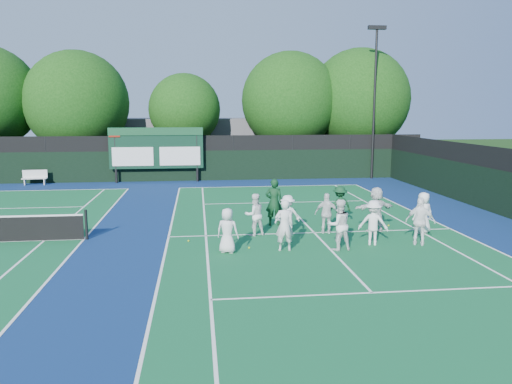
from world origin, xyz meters
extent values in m
plane|color=black|center=(0.00, 0.00, 0.00)|extent=(120.00, 120.00, 0.00)
cube|color=navy|center=(-6.00, 1.00, 0.00)|extent=(34.00, 32.00, 0.01)
cube|color=#135C31|center=(0.00, 1.00, 0.01)|extent=(10.97, 23.77, 0.00)
cube|color=white|center=(0.00, 12.88, 0.01)|extent=(10.97, 0.08, 0.00)
cube|color=white|center=(-5.49, 1.00, 0.01)|extent=(0.08, 23.77, 0.00)
cube|color=white|center=(5.49, 1.00, 0.01)|extent=(0.08, 23.77, 0.00)
cube|color=white|center=(-4.12, 1.00, 0.01)|extent=(0.08, 23.77, 0.00)
cube|color=white|center=(4.12, 1.00, 0.01)|extent=(0.08, 23.77, 0.00)
cube|color=white|center=(0.00, -5.40, 0.01)|extent=(8.23, 0.08, 0.00)
cube|color=white|center=(0.00, 7.40, 0.01)|extent=(8.23, 0.08, 0.00)
cube|color=white|center=(0.00, 1.00, 0.01)|extent=(0.08, 12.80, 0.00)
cube|color=white|center=(-14.00, 12.88, 0.01)|extent=(10.97, 0.08, 0.00)
cube|color=white|center=(-8.52, 1.00, 0.01)|extent=(0.08, 23.77, 0.00)
cube|color=white|center=(-9.88, 1.00, 0.01)|extent=(0.08, 23.77, 0.00)
cube|color=black|center=(-6.00, 16.00, 1.00)|extent=(34.00, 0.08, 2.00)
cube|color=black|center=(-6.00, 16.00, 2.50)|extent=(34.00, 0.05, 1.00)
cylinder|color=black|center=(-9.60, 15.60, 1.75)|extent=(0.16, 0.16, 3.50)
cylinder|color=black|center=(-4.40, 15.60, 1.75)|extent=(0.16, 0.16, 3.50)
cube|color=black|center=(-7.00, 15.60, 2.20)|extent=(6.00, 0.15, 2.60)
cube|color=#134224|center=(-7.00, 15.50, 3.30)|extent=(6.00, 0.05, 0.50)
cube|color=silver|center=(-8.50, 15.50, 1.70)|extent=(2.60, 0.04, 1.20)
cube|color=silver|center=(-5.50, 15.50, 1.70)|extent=(2.60, 0.04, 1.20)
cube|color=maroon|center=(-9.60, 15.50, 3.20)|extent=(0.70, 0.04, 0.50)
cube|color=#58585D|center=(-2.00, 24.00, 2.00)|extent=(18.00, 6.00, 4.00)
cylinder|color=black|center=(7.50, 15.70, 5.00)|extent=(0.16, 0.16, 10.00)
cube|color=black|center=(7.50, 15.70, 10.00)|extent=(1.20, 0.30, 0.25)
cylinder|color=black|center=(-8.40, 1.00, 0.55)|extent=(0.10, 0.10, 1.10)
cube|color=silver|center=(-14.57, 15.30, 0.41)|extent=(1.50, 0.53, 0.06)
cube|color=silver|center=(-14.57, 15.45, 0.69)|extent=(1.47, 0.19, 0.49)
cube|color=silver|center=(-15.16, 15.30, 0.20)|extent=(0.09, 0.35, 0.39)
cube|color=silver|center=(-13.98, 15.30, 0.20)|extent=(0.09, 0.35, 0.39)
cylinder|color=black|center=(-12.68, 19.50, 1.23)|extent=(0.44, 0.44, 2.47)
sphere|color=#113B0D|center=(-12.68, 19.50, 5.17)|extent=(7.20, 7.20, 7.20)
sphere|color=#113B0D|center=(-12.08, 19.80, 4.45)|extent=(5.04, 5.04, 5.04)
cylinder|color=black|center=(-5.23, 19.50, 1.39)|extent=(0.44, 0.44, 2.78)
sphere|color=#113B0D|center=(-5.23, 19.50, 4.70)|extent=(5.13, 5.13, 5.13)
sphere|color=#113B0D|center=(-4.63, 19.80, 4.19)|extent=(3.59, 3.59, 3.59)
cylinder|color=black|center=(2.45, 19.50, 1.34)|extent=(0.44, 0.44, 2.67)
sphere|color=#113B0D|center=(2.45, 19.50, 5.34)|extent=(7.12, 7.12, 7.12)
sphere|color=#113B0D|center=(3.05, 19.80, 4.63)|extent=(4.98, 4.98, 4.98)
cylinder|color=black|center=(7.69, 19.50, 1.32)|extent=(0.44, 0.44, 2.64)
sphere|color=#113B0D|center=(7.69, 19.50, 5.45)|extent=(7.48, 7.48, 7.48)
sphere|color=#113B0D|center=(8.29, 19.80, 4.70)|extent=(5.24, 5.24, 5.24)
sphere|color=#B1C717|center=(-2.69, -0.89, 0.03)|extent=(0.07, 0.07, 0.07)
sphere|color=#B1C717|center=(3.24, 1.74, 0.03)|extent=(0.07, 0.07, 0.07)
sphere|color=#B1C717|center=(4.11, 0.63, 0.03)|extent=(0.07, 0.07, 0.07)
sphere|color=#B1C717|center=(-4.74, 0.26, 0.03)|extent=(0.07, 0.07, 0.07)
imported|color=silver|center=(-3.44, -1.29, 0.75)|extent=(0.85, 0.71, 1.49)
imported|color=silver|center=(-1.55, -1.27, 0.87)|extent=(0.63, 0.42, 1.73)
imported|color=white|center=(0.27, -1.38, 0.86)|extent=(0.91, 0.75, 1.72)
imported|color=white|center=(1.62, -0.90, 0.79)|extent=(1.16, 0.92, 1.57)
imported|color=white|center=(3.22, -1.13, 0.84)|extent=(1.06, 0.78, 1.68)
imported|color=white|center=(-2.30, 0.91, 0.79)|extent=(0.90, 0.79, 1.59)
imported|color=white|center=(-1.08, 0.79, 0.76)|extent=(1.08, 0.75, 1.52)
imported|color=silver|center=(0.45, 0.88, 0.78)|extent=(0.97, 0.60, 1.55)
imported|color=silver|center=(2.39, 0.94, 0.87)|extent=(1.68, 0.80, 1.74)
imported|color=white|center=(4.08, 0.48, 0.79)|extent=(0.83, 0.60, 1.58)
imported|color=#0D3218|center=(-1.33, 2.43, 0.96)|extent=(0.77, 0.58, 1.92)
imported|color=#103A1E|center=(1.32, 2.17, 0.81)|extent=(1.16, 0.84, 1.61)
camera|label=1|loc=(-4.37, -17.13, 4.61)|focal=35.00mm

